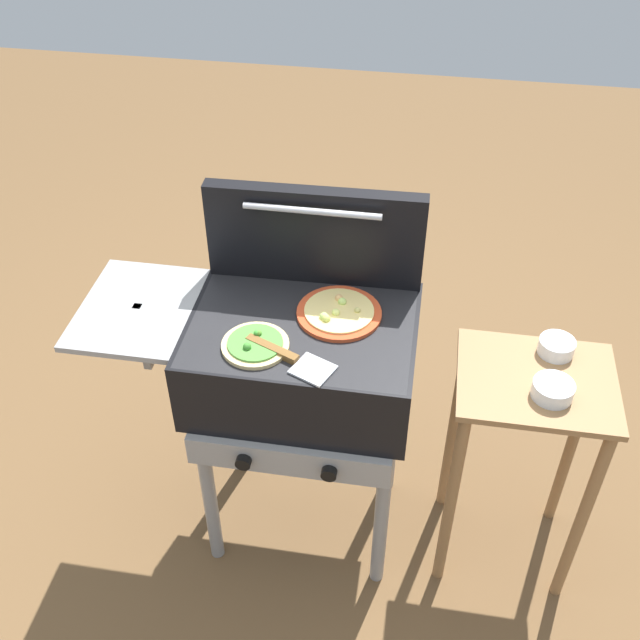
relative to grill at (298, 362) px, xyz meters
The scene contains 9 objects.
ground_plane 0.76m from the grill, 17.39° to the left, with size 8.00×8.00×0.00m, color brown.
grill is the anchor object (origin of this frame).
grill_lid_open 0.37m from the grill, 86.33° to the left, with size 0.63×0.09×0.30m.
pizza_cheese 0.20m from the grill, 28.25° to the left, with size 0.24×0.24×0.03m.
pizza_veggie 0.21m from the grill, 130.07° to the right, with size 0.18×0.18×0.03m.
spatula 0.21m from the grill, 87.97° to the right, with size 0.26×0.16×0.02m.
prep_table 0.70m from the grill, ahead, with size 0.44×0.36×0.79m.
topping_bowl_near 0.71m from the grill, ahead, with size 0.11×0.11×0.04m.
topping_bowl_far 0.74m from the grill, ahead, with size 0.10×0.10×0.04m.
Camera 1 is at (0.31, -1.58, 2.27)m, focal length 42.77 mm.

